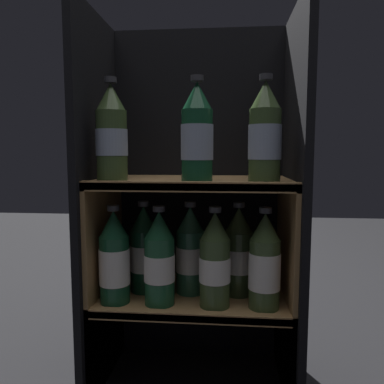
# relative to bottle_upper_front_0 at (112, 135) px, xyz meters

# --- Properties ---
(fridge_back_wall) EXTENTS (0.57, 0.02, 1.05)m
(fridge_back_wall) POSITION_rel_bottle_upper_front_0_xyz_m (0.20, 0.26, -0.19)
(fridge_back_wall) COLOR black
(fridge_back_wall) RESTS_ON ground_plane
(fridge_side_left) EXTENTS (0.02, 0.36, 1.05)m
(fridge_side_left) POSITION_rel_bottle_upper_front_0_xyz_m (-0.07, 0.09, -0.19)
(fridge_side_left) COLOR black
(fridge_side_left) RESTS_ON ground_plane
(fridge_side_right) EXTENTS (0.02, 0.36, 1.05)m
(fridge_side_right) POSITION_rel_bottle_upper_front_0_xyz_m (0.48, 0.09, -0.19)
(fridge_side_right) COLOR black
(fridge_side_right) RESTS_ON ground_plane
(shelf_lower) EXTENTS (0.53, 0.32, 0.27)m
(shelf_lower) POSITION_rel_bottle_upper_front_0_xyz_m (0.20, 0.08, -0.50)
(shelf_lower) COLOR #9E7547
(shelf_lower) RESTS_ON ground_plane
(shelf_upper) EXTENTS (0.53, 0.32, 0.60)m
(shelf_upper) POSITION_rel_bottle_upper_front_0_xyz_m (0.20, 0.09, -0.29)
(shelf_upper) COLOR #9E7547
(shelf_upper) RESTS_ON ground_plane
(bottle_upper_front_0) EXTENTS (0.08, 0.08, 0.26)m
(bottle_upper_front_0) POSITION_rel_bottle_upper_front_0_xyz_m (0.00, 0.00, 0.00)
(bottle_upper_front_0) COLOR #384C28
(bottle_upper_front_0) RESTS_ON shelf_upper
(bottle_upper_front_1) EXTENTS (0.08, 0.08, 0.26)m
(bottle_upper_front_1) POSITION_rel_bottle_upper_front_0_xyz_m (0.22, -0.00, -0.00)
(bottle_upper_front_1) COLOR #144228
(bottle_upper_front_1) RESTS_ON shelf_upper
(bottle_upper_front_2) EXTENTS (0.08, 0.08, 0.26)m
(bottle_upper_front_2) POSITION_rel_bottle_upper_front_0_xyz_m (0.39, -0.00, -0.00)
(bottle_upper_front_2) COLOR #384C28
(bottle_upper_front_2) RESTS_ON shelf_upper
(bottle_lower_front_0) EXTENTS (0.08, 0.08, 0.26)m
(bottle_lower_front_0) POSITION_rel_bottle_upper_front_0_xyz_m (0.00, 0.00, -0.33)
(bottle_lower_front_0) COLOR #144228
(bottle_lower_front_0) RESTS_ON shelf_lower
(bottle_lower_front_1) EXTENTS (0.08, 0.08, 0.26)m
(bottle_lower_front_1) POSITION_rel_bottle_upper_front_0_xyz_m (0.12, 0.00, -0.33)
(bottle_lower_front_1) COLOR #194C2D
(bottle_lower_front_1) RESTS_ON shelf_lower
(bottle_lower_front_2) EXTENTS (0.08, 0.08, 0.26)m
(bottle_lower_front_2) POSITION_rel_bottle_upper_front_0_xyz_m (0.27, 0.00, -0.33)
(bottle_lower_front_2) COLOR #384C28
(bottle_lower_front_2) RESTS_ON shelf_lower
(bottle_lower_front_3) EXTENTS (0.08, 0.08, 0.26)m
(bottle_lower_front_3) POSITION_rel_bottle_upper_front_0_xyz_m (0.39, 0.00, -0.33)
(bottle_lower_front_3) COLOR #384C28
(bottle_lower_front_3) RESTS_ON shelf_lower
(bottle_lower_back_0) EXTENTS (0.08, 0.08, 0.26)m
(bottle_lower_back_0) POSITION_rel_bottle_upper_front_0_xyz_m (0.06, 0.09, -0.33)
(bottle_lower_back_0) COLOR #144228
(bottle_lower_back_0) RESTS_ON shelf_lower
(bottle_lower_back_1) EXTENTS (0.08, 0.08, 0.26)m
(bottle_lower_back_1) POSITION_rel_bottle_upper_front_0_xyz_m (0.19, 0.09, -0.33)
(bottle_lower_back_1) COLOR #285B42
(bottle_lower_back_1) RESTS_ON shelf_lower
(bottle_lower_back_2) EXTENTS (0.08, 0.08, 0.26)m
(bottle_lower_back_2) POSITION_rel_bottle_upper_front_0_xyz_m (0.33, 0.09, -0.33)
(bottle_lower_back_2) COLOR #384C28
(bottle_lower_back_2) RESTS_ON shelf_lower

